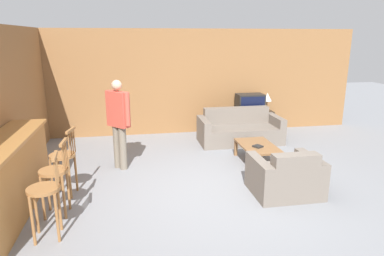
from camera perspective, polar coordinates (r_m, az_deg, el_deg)
ground_plane at (r=5.48m, az=2.83°, el=-11.04°), size 24.00×24.00×0.00m
wall_back at (r=8.65m, az=-2.61°, el=7.62°), size 9.40×0.08×2.60m
wall_left at (r=6.57m, az=-28.08°, el=3.54°), size 0.08×8.71×2.60m
bar_counter at (r=5.23m, az=-28.59°, el=-7.80°), size 0.55×2.69×1.07m
bar_chair_near at (r=4.52m, az=-23.23°, el=-10.20°), size 0.42×0.42×1.07m
bar_chair_mid at (r=5.04m, az=-21.84°, el=-7.49°), size 0.41×0.41×1.07m
bar_chair_far at (r=5.62m, az=-20.61°, el=-5.06°), size 0.46×0.46×1.07m
couch_far at (r=8.10m, az=7.89°, el=-0.41°), size 1.90×0.90×0.77m
armchair_near at (r=5.58m, az=15.36°, el=-7.96°), size 1.02×0.85×0.75m
coffee_table at (r=6.79m, az=10.89°, el=-3.18°), size 0.65×1.07×0.37m
tv_unit at (r=8.92m, az=9.50°, el=1.01°), size 1.18×0.45×0.57m
tv at (r=8.81m, az=9.64°, el=4.18°), size 0.68×0.43×0.44m
book_on_table at (r=6.65m, az=10.91°, el=-3.01°), size 0.21×0.21×0.03m
table_lamp at (r=8.96m, az=12.43°, el=4.93°), size 0.23×0.23×0.46m
person_by_window at (r=6.37m, az=-12.15°, el=1.36°), size 0.43×0.45×1.66m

